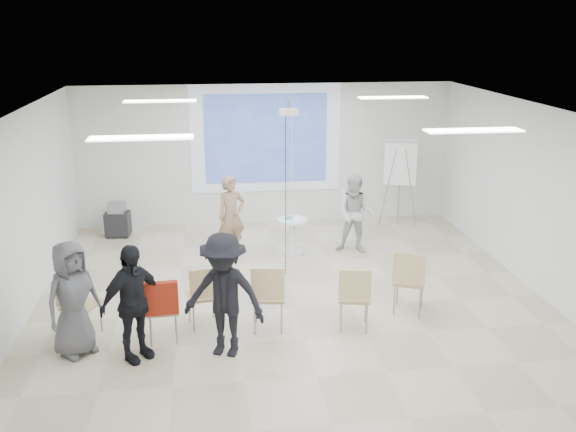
{
  "coord_description": "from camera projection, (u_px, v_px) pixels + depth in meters",
  "views": [
    {
      "loc": [
        -1.26,
        -8.96,
        4.27
      ],
      "look_at": [
        0.0,
        0.8,
        1.25
      ],
      "focal_mm": 40.0,
      "sensor_mm": 36.0,
      "label": 1
    }
  ],
  "objects": [
    {
      "name": "floor",
      "position": [
        295.0,
        311.0,
        9.92
      ],
      "size": [
        8.0,
        9.0,
        0.1
      ],
      "primitive_type": "cube",
      "color": "beige",
      "rests_on": "ground"
    },
    {
      "name": "ceiling",
      "position": [
        295.0,
        110.0,
        9.01
      ],
      "size": [
        8.0,
        9.0,
        0.1
      ],
      "primitive_type": "cube",
      "color": "white",
      "rests_on": "wall_back"
    },
    {
      "name": "wall_back",
      "position": [
        266.0,
        154.0,
        13.78
      ],
      "size": [
        8.0,
        0.1,
        3.0
      ],
      "primitive_type": "cube",
      "color": "silver",
      "rests_on": "floor"
    },
    {
      "name": "wall_left",
      "position": [
        9.0,
        226.0,
        8.97
      ],
      "size": [
        0.1,
        9.0,
        3.0
      ],
      "primitive_type": "cube",
      "color": "silver",
      "rests_on": "floor"
    },
    {
      "name": "wall_right",
      "position": [
        553.0,
        206.0,
        9.96
      ],
      "size": [
        0.1,
        9.0,
        3.0
      ],
      "primitive_type": "cube",
      "color": "silver",
      "rests_on": "floor"
    },
    {
      "name": "projection_halo",
      "position": [
        266.0,
        139.0,
        13.61
      ],
      "size": [
        3.2,
        0.01,
        2.3
      ],
      "primitive_type": "cube",
      "color": "silver",
      "rests_on": "wall_back"
    },
    {
      "name": "projection_image",
      "position": [
        266.0,
        139.0,
        13.6
      ],
      "size": [
        2.6,
        0.01,
        1.9
      ],
      "primitive_type": "cube",
      "color": "#314DA8",
      "rests_on": "wall_back"
    },
    {
      "name": "pedestal_table",
      "position": [
        292.0,
        234.0,
        12.11
      ],
      "size": [
        0.69,
        0.69,
        0.71
      ],
      "rotation": [
        0.0,
        0.0,
        -0.24
      ],
      "color": "silver",
      "rests_on": "floor"
    },
    {
      "name": "player_left",
      "position": [
        231.0,
        211.0,
        11.91
      ],
      "size": [
        0.75,
        0.65,
        1.73
      ],
      "primitive_type": "imported",
      "rotation": [
        0.0,
        0.0,
        0.42
      ],
      "color": "#9A7A5E",
      "rests_on": "floor"
    },
    {
      "name": "player_right",
      "position": [
        356.0,
        210.0,
        12.08
      ],
      "size": [
        0.98,
        0.89,
        1.68
      ],
      "primitive_type": "imported",
      "rotation": [
        0.0,
        0.0,
        -0.35
      ],
      "color": "silver",
      "rests_on": "floor"
    },
    {
      "name": "controller_left",
      "position": [
        240.0,
        193.0,
        12.09
      ],
      "size": [
        0.1,
        0.14,
        0.04
      ],
      "primitive_type": "cube",
      "rotation": [
        0.0,
        0.0,
        0.42
      ],
      "color": "white",
      "rests_on": "player_left"
    },
    {
      "name": "controller_right",
      "position": [
        344.0,
        192.0,
        12.21
      ],
      "size": [
        0.08,
        0.13,
        0.04
      ],
      "primitive_type": "cube",
      "rotation": [
        0.0,
        0.0,
        -0.35
      ],
      "color": "white",
      "rests_on": "player_right"
    },
    {
      "name": "chair_far_left",
      "position": [
        77.0,
        301.0,
        8.82
      ],
      "size": [
        0.59,
        0.61,
        0.94
      ],
      "rotation": [
        0.0,
        0.0,
        -0.4
      ],
      "color": "tan",
      "rests_on": "floor"
    },
    {
      "name": "chair_left_mid",
      "position": [
        162.0,
        306.0,
        8.72
      ],
      "size": [
        0.46,
        0.49,
        0.91
      ],
      "rotation": [
        0.0,
        0.0,
        0.08
      ],
      "color": "tan",
      "rests_on": "floor"
    },
    {
      "name": "chair_left_inner",
      "position": [
        204.0,
        292.0,
        9.13
      ],
      "size": [
        0.52,
        0.55,
        0.94
      ],
      "rotation": [
        0.0,
        0.0,
        0.19
      ],
      "color": "tan",
      "rests_on": "floor"
    },
    {
      "name": "chair_center",
      "position": [
        268.0,
        293.0,
        9.02
      ],
      "size": [
        0.53,
        0.56,
        1.0
      ],
      "rotation": [
        0.0,
        0.0,
        -0.13
      ],
      "color": "tan",
      "rests_on": "floor"
    },
    {
      "name": "chair_right_inner",
      "position": [
        354.0,
        294.0,
        9.05
      ],
      "size": [
        0.53,
        0.56,
        0.96
      ],
      "rotation": [
        0.0,
        0.0,
        -0.19
      ],
      "color": "tan",
      "rests_on": "floor"
    },
    {
      "name": "chair_right_far",
      "position": [
        409.0,
        277.0,
        9.56
      ],
      "size": [
        0.63,
        0.65,
        1.0
      ],
      "rotation": [
        0.0,
        0.0,
        -0.41
      ],
      "color": "tan",
      "rests_on": "floor"
    },
    {
      "name": "red_jacket",
      "position": [
        160.0,
        298.0,
        8.53
      ],
      "size": [
        0.48,
        0.15,
        0.46
      ],
      "primitive_type": "cube",
      "rotation": [
        0.0,
        0.0,
        0.08
      ],
      "color": "#A32714",
      "rests_on": "chair_left_mid"
    },
    {
      "name": "laptop",
      "position": [
        203.0,
        292.0,
        9.24
      ],
      "size": [
        0.39,
        0.31,
        0.03
      ],
      "primitive_type": "imported",
      "rotation": [
        0.0,
        0.0,
        3.34
      ],
      "color": "black",
      "rests_on": "chair_left_inner"
    },
    {
      "name": "audience_left",
      "position": [
        132.0,
        295.0,
        8.18
      ],
      "size": [
        1.21,
        1.16,
        1.81
      ],
      "primitive_type": "imported",
      "rotation": [
        0.0,
        0.0,
        0.7
      ],
      "color": "black",
      "rests_on": "floor"
    },
    {
      "name": "audience_mid",
      "position": [
        224.0,
        287.0,
        8.29
      ],
      "size": [
        1.4,
        1.09,
        1.91
      ],
      "primitive_type": "imported",
      "rotation": [
        0.0,
        0.0,
        -0.38
      ],
      "color": "black",
      "rests_on": "floor"
    },
    {
      "name": "audience_outer",
      "position": [
        72.0,
        292.0,
        8.33
      ],
      "size": [
        1.02,
        1.0,
        1.76
      ],
      "primitive_type": "imported",
      "rotation": [
        0.0,
        0.0,
        0.75
      ],
      "color": "#5E5E63",
      "rests_on": "floor"
    },
    {
      "name": "flipchart_easel",
      "position": [
        400.0,
        163.0,
        13.49
      ],
      "size": [
        0.77,
        0.61,
        1.87
      ],
      "rotation": [
        0.0,
        0.0,
        -0.32
      ],
      "color": "gray",
      "rests_on": "floor"
    },
    {
      "name": "av_cart",
      "position": [
        118.0,
        221.0,
        13.12
      ],
      "size": [
        0.51,
        0.43,
        0.72
      ],
      "rotation": [
        0.0,
        0.0,
        -0.1
      ],
      "color": "black",
      "rests_on": "floor"
    },
    {
      "name": "ceiling_projector",
      "position": [
        289.0,
        120.0,
        10.54
      ],
      "size": [
        0.3,
        0.25,
        3.0
      ],
      "color": "white",
      "rests_on": "ceiling"
    },
    {
      "name": "fluor_panel_nw",
      "position": [
        160.0,
        101.0,
        10.69
      ],
      "size": [
        1.2,
        0.3,
        0.02
      ],
      "primitive_type": "cube",
      "color": "white",
      "rests_on": "ceiling"
    },
    {
      "name": "fluor_panel_ne",
      "position": [
        393.0,
        98.0,
        11.17
      ],
      "size": [
        1.2,
        0.3,
        0.02
      ],
      "primitive_type": "cube",
      "color": "white",
      "rests_on": "ceiling"
    },
    {
      "name": "fluor_panel_sw",
      "position": [
        141.0,
        138.0,
        7.37
      ],
      "size": [
        1.2,
        0.3,
        0.02
      ],
      "primitive_type": "cube",
      "color": "white",
      "rests_on": "ceiling"
    },
    {
      "name": "fluor_panel_se",
      "position": [
        474.0,
        130.0,
        7.85
      ],
      "size": [
        1.2,
        0.3,
        0.02
      ],
      "primitive_type": "cube",
      "color": "white",
      "rests_on": "ceiling"
    }
  ]
}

